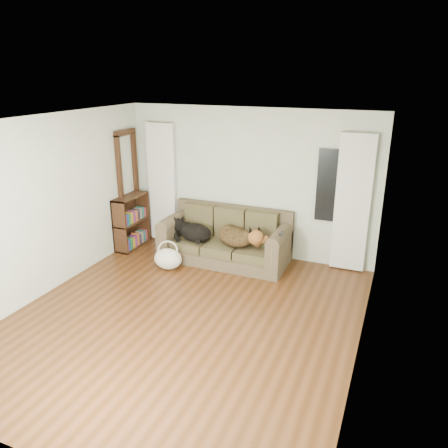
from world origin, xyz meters
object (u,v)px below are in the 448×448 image
at_px(dog_shepherd, 238,237).
at_px(tote_bag, 168,260).
at_px(dog_black_lab, 193,232).
at_px(sofa, 224,236).
at_px(bookshelf, 131,221).

distance_m(dog_shepherd, tote_bag, 1.24).
height_order(dog_black_lab, tote_bag, dog_black_lab).
xyz_separation_m(sofa, dog_black_lab, (-0.55, -0.10, 0.03)).
distance_m(sofa, dog_shepherd, 0.28).
distance_m(sofa, dog_black_lab, 0.56).
bearing_deg(dog_shepherd, tote_bag, 66.82).
relative_size(dog_black_lab, tote_bag, 1.41).
distance_m(sofa, bookshelf, 1.86).
bearing_deg(bookshelf, dog_shepherd, -3.66).
bearing_deg(dog_shepherd, bookshelf, 35.46).
bearing_deg(tote_bag, bookshelf, 151.32).
bearing_deg(tote_bag, dog_black_lab, 71.67).
height_order(dog_shepherd, tote_bag, dog_shepherd).
relative_size(sofa, dog_black_lab, 3.23).
bearing_deg(bookshelf, tote_bag, -33.03).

